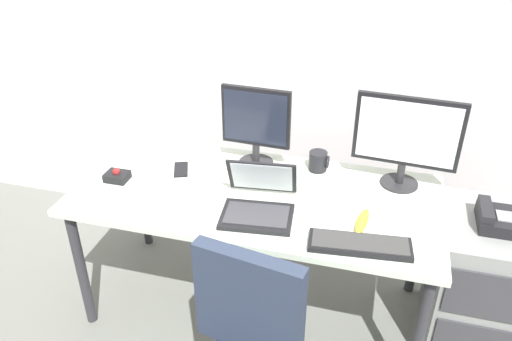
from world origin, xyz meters
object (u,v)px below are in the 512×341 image
at_px(monitor_main, 407,137).
at_px(coffee_mug, 318,161).
at_px(laptop, 259,201).
at_px(cell_phone, 181,169).
at_px(keyboard, 360,244).
at_px(banana, 362,221).
at_px(monitor_side, 256,124).
at_px(paper_notepad, 203,195).
at_px(file_cabinet, 479,283).
at_px(desk_phone, 497,219).
at_px(trackball_mouse, 117,176).

distance_m(monitor_main, coffee_mug, 0.45).
bearing_deg(laptop, monitor_main, 33.67).
bearing_deg(cell_phone, keyboard, -43.73).
distance_m(keyboard, banana, 0.15).
relative_size(monitor_side, paper_notepad, 2.00).
relative_size(file_cabinet, monitor_main, 1.44).
distance_m(monitor_main, monitor_side, 0.72).
height_order(monitor_side, cell_phone, monitor_side).
height_order(monitor_main, paper_notepad, monitor_main).
relative_size(monitor_main, coffee_mug, 4.77).
relative_size(paper_notepad, cell_phone, 1.46).
xyz_separation_m(monitor_main, keyboard, (-0.14, -0.53, -0.24)).
bearing_deg(cell_phone, coffee_mug, -5.84).
bearing_deg(desk_phone, laptop, -168.62).
relative_size(coffee_mug, banana, 0.53).
bearing_deg(keyboard, monitor_main, 75.47).
height_order(paper_notepad, banana, banana).
relative_size(keyboard, coffee_mug, 4.18).
xyz_separation_m(coffee_mug, paper_notepad, (-0.47, -0.38, -0.04)).
bearing_deg(monitor_main, monitor_side, 179.22).
bearing_deg(paper_notepad, monitor_side, 66.50).
bearing_deg(laptop, desk_phone, 11.38).
distance_m(monitor_side, trackball_mouse, 0.73).
distance_m(monitor_side, cell_phone, 0.44).
height_order(monitor_side, keyboard, monitor_side).
distance_m(desk_phone, laptop, 1.03).
bearing_deg(banana, desk_phone, 18.68).
distance_m(file_cabinet, desk_phone, 0.38).
relative_size(monitor_side, cell_phone, 2.92).
height_order(keyboard, trackball_mouse, trackball_mouse).
relative_size(file_cabinet, laptop, 1.94).
bearing_deg(laptop, trackball_mouse, 174.42).
bearing_deg(cell_phone, monitor_side, 3.55).
xyz_separation_m(coffee_mug, cell_phone, (-0.67, -0.19, -0.05)).
height_order(desk_phone, monitor_main, monitor_main).
relative_size(monitor_main, laptop, 1.35).
xyz_separation_m(monitor_side, paper_notepad, (-0.16, -0.36, -0.22)).
height_order(monitor_side, coffee_mug, monitor_side).
distance_m(paper_notepad, banana, 0.73).
distance_m(monitor_side, coffee_mug, 0.37).
bearing_deg(paper_notepad, trackball_mouse, 176.80).
relative_size(monitor_main, cell_phone, 3.39).
height_order(keyboard, cell_phone, keyboard).
relative_size(keyboard, laptop, 1.18).
xyz_separation_m(file_cabinet, monitor_main, (-0.42, 0.18, 0.63)).
bearing_deg(keyboard, desk_phone, 31.52).
bearing_deg(trackball_mouse, laptop, -5.58).
relative_size(trackball_mouse, banana, 0.58).
relative_size(desk_phone, paper_notepad, 0.96).
bearing_deg(paper_notepad, coffee_mug, 38.93).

